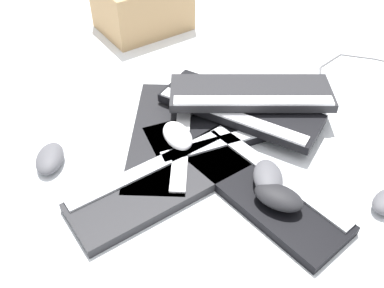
{
  "coord_description": "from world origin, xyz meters",
  "views": [
    {
      "loc": [
        -0.51,
        0.47,
        0.76
      ],
      "look_at": [
        0.05,
        -0.07,
        0.04
      ],
      "focal_mm": 40.0,
      "sensor_mm": 36.0,
      "label": 1
    }
  ],
  "objects_px": {
    "keyboard_0": "(162,135)",
    "keyboard_3": "(229,128)",
    "keyboard_5": "(251,93)",
    "mouse_2": "(50,158)",
    "cardboard_box": "(142,5)",
    "keyboard_4": "(239,108)",
    "mouse_4": "(178,135)",
    "keyboard_1": "(161,185)",
    "keyboard_2": "(259,188)",
    "mouse_0": "(279,197)",
    "mouse_3": "(268,178)"
  },
  "relations": [
    {
      "from": "cardboard_box",
      "to": "mouse_0",
      "type": "bearing_deg",
      "value": 159.05
    },
    {
      "from": "keyboard_1",
      "to": "keyboard_4",
      "type": "xyz_separation_m",
      "value": [
        0.04,
        -0.32,
        0.03
      ]
    },
    {
      "from": "keyboard_3",
      "to": "cardboard_box",
      "type": "xyz_separation_m",
      "value": [
        0.63,
        -0.21,
        0.08
      ]
    },
    {
      "from": "keyboard_2",
      "to": "mouse_2",
      "type": "relative_size",
      "value": 4.07
    },
    {
      "from": "keyboard_3",
      "to": "keyboard_4",
      "type": "distance_m",
      "value": 0.06
    },
    {
      "from": "keyboard_1",
      "to": "mouse_3",
      "type": "relative_size",
      "value": 4.16
    },
    {
      "from": "mouse_0",
      "to": "mouse_4",
      "type": "height_order",
      "value": "same"
    },
    {
      "from": "keyboard_3",
      "to": "keyboard_5",
      "type": "xyz_separation_m",
      "value": [
        0.01,
        -0.1,
        0.06
      ]
    },
    {
      "from": "mouse_3",
      "to": "keyboard_2",
      "type": "bearing_deg",
      "value": 86.15
    },
    {
      "from": "keyboard_0",
      "to": "mouse_4",
      "type": "height_order",
      "value": "mouse_4"
    },
    {
      "from": "keyboard_1",
      "to": "keyboard_2",
      "type": "height_order",
      "value": "same"
    },
    {
      "from": "mouse_2",
      "to": "cardboard_box",
      "type": "relative_size",
      "value": 0.36
    },
    {
      "from": "keyboard_4",
      "to": "mouse_4",
      "type": "height_order",
      "value": "mouse_4"
    },
    {
      "from": "keyboard_2",
      "to": "keyboard_3",
      "type": "relative_size",
      "value": 0.97
    },
    {
      "from": "mouse_4",
      "to": "cardboard_box",
      "type": "xyz_separation_m",
      "value": [
        0.58,
        -0.36,
        0.04
      ]
    },
    {
      "from": "keyboard_0",
      "to": "mouse_2",
      "type": "xyz_separation_m",
      "value": [
        0.12,
        0.26,
        0.01
      ]
    },
    {
      "from": "mouse_2",
      "to": "keyboard_2",
      "type": "bearing_deg",
      "value": -103.1
    },
    {
      "from": "keyboard_0",
      "to": "keyboard_3",
      "type": "bearing_deg",
      "value": -124.67
    },
    {
      "from": "keyboard_2",
      "to": "mouse_0",
      "type": "height_order",
      "value": "mouse_0"
    },
    {
      "from": "keyboard_2",
      "to": "mouse_4",
      "type": "distance_m",
      "value": 0.24
    },
    {
      "from": "keyboard_0",
      "to": "keyboard_2",
      "type": "bearing_deg",
      "value": -172.0
    },
    {
      "from": "keyboard_1",
      "to": "mouse_4",
      "type": "distance_m",
      "value": 0.14
    },
    {
      "from": "keyboard_2",
      "to": "mouse_3",
      "type": "distance_m",
      "value": 0.04
    },
    {
      "from": "mouse_2",
      "to": "mouse_4",
      "type": "bearing_deg",
      "value": -83.54
    },
    {
      "from": "keyboard_3",
      "to": "keyboard_1",
      "type": "bearing_deg",
      "value": 96.05
    },
    {
      "from": "keyboard_5",
      "to": "cardboard_box",
      "type": "height_order",
      "value": "cardboard_box"
    },
    {
      "from": "keyboard_0",
      "to": "mouse_4",
      "type": "bearing_deg",
      "value": -178.53
    },
    {
      "from": "keyboard_3",
      "to": "mouse_0",
      "type": "bearing_deg",
      "value": 153.86
    },
    {
      "from": "keyboard_0",
      "to": "keyboard_1",
      "type": "distance_m",
      "value": 0.18
    },
    {
      "from": "keyboard_0",
      "to": "keyboard_5",
      "type": "relative_size",
      "value": 1.0
    },
    {
      "from": "keyboard_1",
      "to": "mouse_2",
      "type": "height_order",
      "value": "mouse_2"
    },
    {
      "from": "keyboard_4",
      "to": "mouse_4",
      "type": "xyz_separation_m",
      "value": [
        0.03,
        0.2,
        0.01
      ]
    },
    {
      "from": "keyboard_3",
      "to": "keyboard_4",
      "type": "bearing_deg",
      "value": -74.16
    },
    {
      "from": "mouse_3",
      "to": "cardboard_box",
      "type": "height_order",
      "value": "cardboard_box"
    },
    {
      "from": "keyboard_5",
      "to": "mouse_2",
      "type": "bearing_deg",
      "value": 67.58
    },
    {
      "from": "keyboard_5",
      "to": "cardboard_box",
      "type": "distance_m",
      "value": 0.63
    },
    {
      "from": "mouse_0",
      "to": "cardboard_box",
      "type": "bearing_deg",
      "value": -37.2
    },
    {
      "from": "cardboard_box",
      "to": "keyboard_0",
      "type": "bearing_deg",
      "value": 145.45
    },
    {
      "from": "keyboard_5",
      "to": "mouse_4",
      "type": "height_order",
      "value": "keyboard_5"
    },
    {
      "from": "keyboard_3",
      "to": "keyboard_2",
      "type": "bearing_deg",
      "value": 150.83
    },
    {
      "from": "mouse_4",
      "to": "mouse_2",
      "type": "bearing_deg",
      "value": -105.63
    },
    {
      "from": "mouse_2",
      "to": "cardboard_box",
      "type": "bearing_deg",
      "value": -16.18
    },
    {
      "from": "mouse_2",
      "to": "keyboard_4",
      "type": "bearing_deg",
      "value": -73.31
    },
    {
      "from": "keyboard_4",
      "to": "cardboard_box",
      "type": "relative_size",
      "value": 1.53
    },
    {
      "from": "keyboard_0",
      "to": "keyboard_2",
      "type": "xyz_separation_m",
      "value": [
        -0.3,
        -0.04,
        0.0
      ]
    },
    {
      "from": "cardboard_box",
      "to": "mouse_4",
      "type": "bearing_deg",
      "value": 148.34
    },
    {
      "from": "mouse_0",
      "to": "cardboard_box",
      "type": "relative_size",
      "value": 0.36
    },
    {
      "from": "mouse_4",
      "to": "keyboard_3",
      "type": "bearing_deg",
      "value": 92.13
    },
    {
      "from": "keyboard_4",
      "to": "mouse_0",
      "type": "distance_m",
      "value": 0.33
    },
    {
      "from": "mouse_0",
      "to": "mouse_3",
      "type": "height_order",
      "value": "same"
    }
  ]
}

